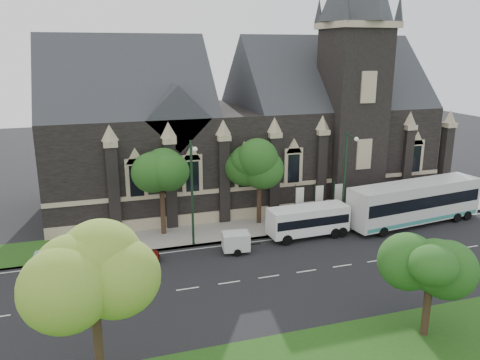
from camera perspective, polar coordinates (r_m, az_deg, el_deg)
name	(u,v)px	position (r m, az deg, el deg)	size (l,w,h in m)	color
ground	(269,277)	(35.61, 3.45, -11.40)	(160.00, 160.00, 0.00)	black
sidewalk	(232,230)	(43.81, -1.02, -6.00)	(80.00, 5.00, 0.15)	#9A958C
museum	(252,125)	(51.81, 1.44, 6.61)	(40.00, 17.70, 29.90)	black
tree_park_near	(97,268)	(22.95, -16.62, -10.02)	(4.42, 4.42, 8.56)	black
tree_park_east	(433,259)	(29.29, 21.92, -8.71)	(3.40, 3.40, 6.28)	black
tree_walk_right	(261,164)	(44.17, 2.50, 1.97)	(4.08, 4.08, 7.80)	black
tree_walk_left	(163,172)	(42.02, -9.12, 0.98)	(3.91, 3.91, 7.64)	black
street_lamp_near	(346,175)	(43.98, 12.46, 0.61)	(0.36, 1.88, 9.00)	#15301C
street_lamp_mid	(192,188)	(39.05, -5.67, -0.95)	(0.36, 1.88, 9.00)	#15301C
banner_flag_left	(298,201)	(44.70, 6.91, -2.54)	(0.90, 0.10, 4.00)	#15301C
banner_flag_center	(318,199)	(45.54, 9.20, -2.29)	(0.90, 0.10, 4.00)	#15301C
banner_flag_right	(337,197)	(46.44, 11.41, -2.05)	(0.90, 0.10, 4.00)	#15301C
tour_coach	(415,202)	(47.83, 20.07, -2.45)	(14.01, 4.62, 4.01)	silver
shuttle_bus	(308,220)	(42.45, 8.11, -4.68)	(7.21, 2.76, 2.75)	white
box_trailer	(236,241)	(39.14, -0.49, -7.31)	(3.19, 1.88, 1.66)	silver
sedan	(69,256)	(38.97, -19.71, -8.55)	(1.74, 5.00, 1.65)	#7082A3
car_far_red	(135,255)	(38.33, -12.34, -8.68)	(1.52, 3.77, 1.28)	maroon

